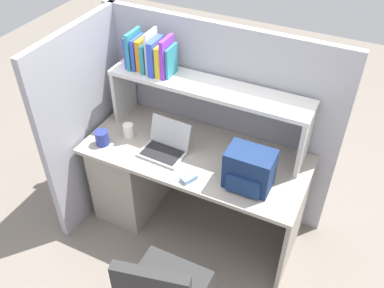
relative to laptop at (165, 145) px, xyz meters
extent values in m
plane|color=slate|center=(0.20, 0.07, -0.78)|extent=(8.00, 8.00, 0.00)
cube|color=#AAA093|center=(0.20, 0.07, -0.07)|extent=(1.60, 0.70, 0.03)
cube|color=#9D9388|center=(-0.35, 0.07, -0.43)|extent=(0.40, 0.64, 0.70)
cube|color=#9D9388|center=(0.98, 0.07, -0.43)|extent=(0.03, 0.64, 0.70)
cube|color=#9E9EA8|center=(0.20, 0.45, -0.01)|extent=(1.84, 0.05, 1.55)
cube|color=#9E9EA8|center=(-0.65, 0.02, -0.01)|extent=(0.05, 1.06, 1.55)
cube|color=beige|center=(-0.50, 0.27, 0.16)|extent=(0.03, 0.28, 0.42)
cube|color=beige|center=(0.90, 0.27, 0.16)|extent=(0.03, 0.28, 0.42)
cube|color=silver|center=(0.20, 0.27, 0.38)|extent=(1.44, 0.28, 0.03)
cube|color=blue|center=(-0.41, 0.28, 0.52)|extent=(0.02, 0.14, 0.23)
cube|color=teal|center=(-0.38, 0.28, 0.53)|extent=(0.03, 0.18, 0.27)
cube|color=blue|center=(-0.35, 0.27, 0.52)|extent=(0.03, 0.15, 0.23)
cube|color=orange|center=(-0.31, 0.28, 0.51)|extent=(0.04, 0.14, 0.23)
cube|color=teal|center=(-0.27, 0.27, 0.50)|extent=(0.03, 0.16, 0.21)
cube|color=white|center=(-0.24, 0.28, 0.55)|extent=(0.02, 0.15, 0.30)
cube|color=blue|center=(-0.19, 0.26, 0.53)|extent=(0.04, 0.17, 0.25)
cube|color=yellow|center=(-0.15, 0.26, 0.51)|extent=(0.04, 0.15, 0.22)
cube|color=purple|center=(-0.11, 0.27, 0.54)|extent=(0.03, 0.16, 0.28)
cube|color=teal|center=(-0.08, 0.28, 0.51)|extent=(0.02, 0.15, 0.22)
cube|color=#B7BABF|center=(0.00, -0.04, -0.04)|extent=(0.32, 0.23, 0.02)
cube|color=black|center=(0.00, -0.05, -0.03)|extent=(0.28, 0.18, 0.00)
cube|color=#B7BABF|center=(0.00, 0.07, 0.07)|extent=(0.31, 0.09, 0.19)
cube|color=#3F72CC|center=(0.00, 0.07, 0.07)|extent=(0.27, 0.07, 0.16)
cube|color=navy|center=(0.64, -0.06, 0.08)|extent=(0.30, 0.20, 0.27)
cube|color=navy|center=(0.64, -0.16, 0.02)|extent=(0.22, 0.04, 0.12)
cube|color=#7299C6|center=(0.28, -0.19, -0.03)|extent=(0.10, 0.12, 0.03)
cylinder|color=white|center=(-0.32, 0.03, 0.00)|extent=(0.08, 0.08, 0.11)
cylinder|color=navy|center=(-0.45, -0.13, 0.00)|extent=(0.10, 0.10, 0.11)
camera|label=1|loc=(1.17, -1.97, 1.90)|focal=39.48mm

